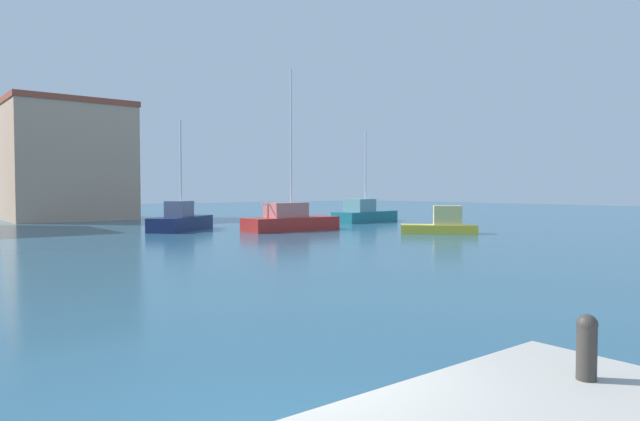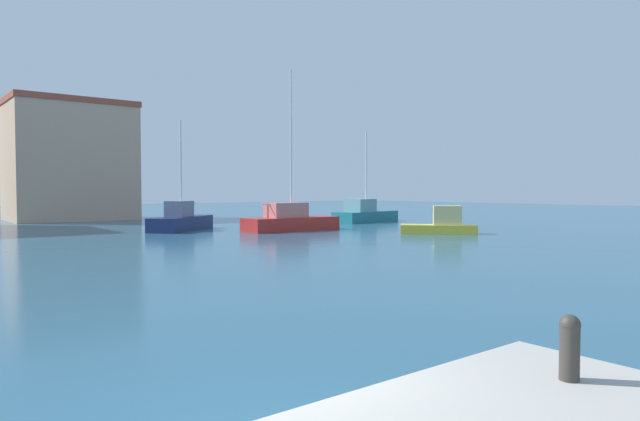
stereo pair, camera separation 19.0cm
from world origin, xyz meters
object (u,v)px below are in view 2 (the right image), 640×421
object	(u,v)px
mooring_bollard	(570,344)
sailboat_teal_mid_harbor	(365,213)
motorboat_yellow_outer_mooring	(442,224)
sailboat_red_far_left	(290,220)
sailboat_navy_inner_mooring	(181,220)

from	to	relation	value
mooring_bollard	sailboat_teal_mid_harbor	xyz separation A→B (m)	(27.21, 32.13, -0.60)
sailboat_teal_mid_harbor	motorboat_yellow_outer_mooring	xyz separation A→B (m)	(-4.83, -12.26, -0.09)
sailboat_red_far_left	sailboat_teal_mid_harbor	size ratio (longest dim) A/B	1.39
mooring_bollard	sailboat_navy_inner_mooring	bearing A→B (deg)	71.61
motorboat_yellow_outer_mooring	sailboat_navy_inner_mooring	world-z (taller)	sailboat_navy_inner_mooring
sailboat_teal_mid_harbor	sailboat_red_far_left	bearing A→B (deg)	-158.50
mooring_bollard	sailboat_teal_mid_harbor	distance (m)	42.11
motorboat_yellow_outer_mooring	sailboat_red_far_left	bearing A→B (deg)	126.21
sailboat_teal_mid_harbor	sailboat_navy_inner_mooring	world-z (taller)	sailboat_teal_mid_harbor
sailboat_navy_inner_mooring	mooring_bollard	bearing A→B (deg)	-108.39
motorboat_yellow_outer_mooring	sailboat_navy_inner_mooring	bearing A→B (deg)	132.30
sailboat_red_far_left	mooring_bollard	bearing A→B (deg)	-120.59
sailboat_red_far_left	sailboat_teal_mid_harbor	xyz separation A→B (m)	(10.72, 4.22, 0.00)
sailboat_red_far_left	sailboat_navy_inner_mooring	bearing A→B (deg)	140.57
sailboat_navy_inner_mooring	sailboat_red_far_left	bearing A→B (deg)	-39.43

